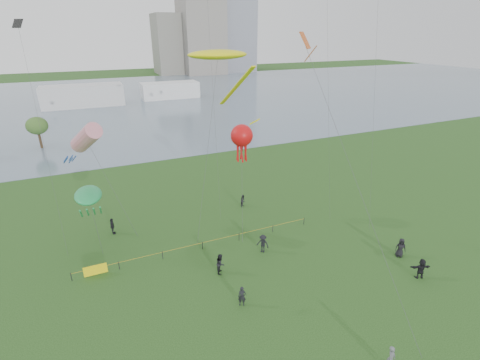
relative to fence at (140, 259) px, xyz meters
name	(u,v)px	position (x,y,z in m)	size (l,w,h in m)	color
ground_plane	(295,329)	(9.15, -12.44, -0.55)	(400.00, 400.00, 0.00)	#193B12
lake	(125,100)	(9.15, 87.56, -0.53)	(400.00, 120.00, 0.08)	slate
building_mid	(201,33)	(55.15, 149.56, 18.45)	(20.00, 20.00, 38.00)	gray
building_low	(171,44)	(41.15, 155.56, 13.45)	(16.00, 18.00, 28.00)	slate
pavilion_left	(83,96)	(-2.85, 82.56, 2.45)	(22.00, 8.00, 6.00)	silver
pavilion_right	(170,90)	(23.15, 85.56, 1.95)	(18.00, 7.00, 5.00)	silver
fence	(140,259)	(0.00, 0.00, 0.00)	(24.07, 0.07, 1.05)	black
kite_flyer	(391,358)	(12.99, -17.71, 0.38)	(0.68, 0.45, 1.88)	#585C5F
spectator_a	(221,263)	(6.49, -4.14, 0.42)	(0.94, 0.74, 1.94)	black
spectator_b	(263,244)	(11.42, -2.85, 0.41)	(1.24, 0.71, 1.92)	black
spectator_c	(112,226)	(-1.80, 6.64, 0.38)	(1.09, 0.45, 1.86)	black
spectator_d	(401,248)	(23.24, -8.84, 0.43)	(0.96, 0.62, 1.96)	black
spectator_e	(421,269)	(22.37, -11.93, 0.41)	(1.79, 0.57, 1.93)	black
spectator_f	(242,296)	(6.59, -8.66, 0.31)	(0.63, 0.42, 1.74)	black
spectator_g	(243,201)	(13.65, 6.82, 0.23)	(0.76, 0.59, 1.57)	black
kite_stingray	(218,55)	(9.58, 3.58, 17.55)	(6.55, 10.27, 18.61)	#3F3F42
kite_windsock	(86,138)	(-2.83, 8.44, 9.80)	(5.78, 5.98, 12.23)	#3F3F42
kite_creature	(88,195)	(-3.47, 4.16, 5.47)	(2.44, 4.69, 6.48)	#3F3F42
kite_octopus	(242,136)	(12.56, 4.85, 9.17)	(3.46, 6.48, 11.00)	#3F3F42
kite_delta	(311,55)	(14.96, -3.42, 17.80)	(1.61, 16.30, 20.13)	#3F3F42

